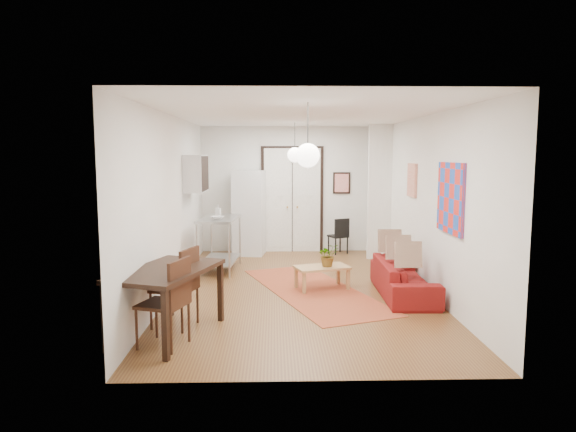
{
  "coord_description": "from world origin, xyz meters",
  "views": [
    {
      "loc": [
        -0.42,
        -8.4,
        2.27
      ],
      "look_at": [
        -0.19,
        0.0,
        1.25
      ],
      "focal_mm": 32.0,
      "sensor_mm": 36.0,
      "label": 1
    }
  ],
  "objects_px": {
    "fridge": "(249,213)",
    "dining_table": "(167,276)",
    "dining_chair_near": "(176,279)",
    "black_side_chair": "(338,232)",
    "sofa": "(404,278)",
    "dining_chair_far": "(164,293)",
    "coffee_table": "(322,269)",
    "kitchen_counter": "(219,235)"
  },
  "relations": [
    {
      "from": "dining_chair_near",
      "to": "dining_chair_far",
      "type": "distance_m",
      "value": 0.7
    },
    {
      "from": "sofa",
      "to": "dining_chair_near",
      "type": "bearing_deg",
      "value": 112.23
    },
    {
      "from": "black_side_chair",
      "to": "dining_table",
      "type": "bearing_deg",
      "value": 38.12
    },
    {
      "from": "coffee_table",
      "to": "dining_chair_far",
      "type": "bearing_deg",
      "value": -131.21
    },
    {
      "from": "dining_chair_far",
      "to": "kitchen_counter",
      "type": "bearing_deg",
      "value": -164.95
    },
    {
      "from": "fridge",
      "to": "dining_chair_far",
      "type": "relative_size",
      "value": 1.79
    },
    {
      "from": "fridge",
      "to": "dining_table",
      "type": "xyz_separation_m",
      "value": [
        -0.76,
        -5.26,
        -0.19
      ]
    },
    {
      "from": "sofa",
      "to": "dining_table",
      "type": "bearing_deg",
      "value": 118.58
    },
    {
      "from": "fridge",
      "to": "kitchen_counter",
      "type": "bearing_deg",
      "value": -99.34
    },
    {
      "from": "fridge",
      "to": "dining_chair_near",
      "type": "distance_m",
      "value": 4.87
    },
    {
      "from": "kitchen_counter",
      "to": "sofa",
      "type": "bearing_deg",
      "value": -26.29
    },
    {
      "from": "kitchen_counter",
      "to": "dining_chair_far",
      "type": "bearing_deg",
      "value": -88.79
    },
    {
      "from": "fridge",
      "to": "dining_chair_far",
      "type": "height_order",
      "value": "fridge"
    },
    {
      "from": "fridge",
      "to": "dining_chair_far",
      "type": "xyz_separation_m",
      "value": [
        -0.75,
        -5.5,
        -0.33
      ]
    },
    {
      "from": "coffee_table",
      "to": "kitchen_counter",
      "type": "distance_m",
      "value": 2.41
    },
    {
      "from": "dining_table",
      "to": "dining_chair_near",
      "type": "distance_m",
      "value": 0.48
    },
    {
      "from": "sofa",
      "to": "dining_table",
      "type": "xyz_separation_m",
      "value": [
        -3.41,
        -1.75,
        0.48
      ]
    },
    {
      "from": "coffee_table",
      "to": "dining_chair_near",
      "type": "bearing_deg",
      "value": -140.95
    },
    {
      "from": "coffee_table",
      "to": "dining_chair_near",
      "type": "relative_size",
      "value": 0.93
    },
    {
      "from": "dining_chair_near",
      "to": "black_side_chair",
      "type": "height_order",
      "value": "dining_chair_near"
    },
    {
      "from": "fridge",
      "to": "dining_table",
      "type": "bearing_deg",
      "value": -90.24
    },
    {
      "from": "dining_chair_far",
      "to": "black_side_chair",
      "type": "bearing_deg",
      "value": 172.37
    },
    {
      "from": "dining_chair_near",
      "to": "dining_chair_far",
      "type": "relative_size",
      "value": 1.0
    },
    {
      "from": "coffee_table",
      "to": "black_side_chair",
      "type": "distance_m",
      "value": 3.26
    },
    {
      "from": "coffee_table",
      "to": "dining_chair_near",
      "type": "xyz_separation_m",
      "value": [
        -2.12,
        -1.72,
        0.28
      ]
    },
    {
      "from": "coffee_table",
      "to": "kitchen_counter",
      "type": "xyz_separation_m",
      "value": [
        -1.87,
        1.48,
        0.36
      ]
    },
    {
      "from": "dining_table",
      "to": "black_side_chair",
      "type": "distance_m",
      "value": 6.06
    },
    {
      "from": "dining_chair_near",
      "to": "coffee_table",
      "type": "bearing_deg",
      "value": 147.74
    },
    {
      "from": "dining_chair_near",
      "to": "dining_chair_far",
      "type": "xyz_separation_m",
      "value": [
        0.0,
        -0.7,
        0.0
      ]
    },
    {
      "from": "sofa",
      "to": "fridge",
      "type": "relative_size",
      "value": 1.02
    },
    {
      "from": "dining_chair_near",
      "to": "dining_chair_far",
      "type": "height_order",
      "value": "same"
    },
    {
      "from": "fridge",
      "to": "black_side_chair",
      "type": "relative_size",
      "value": 2.31
    },
    {
      "from": "fridge",
      "to": "dining_table",
      "type": "height_order",
      "value": "fridge"
    },
    {
      "from": "coffee_table",
      "to": "dining_chair_far",
      "type": "distance_m",
      "value": 3.23
    },
    {
      "from": "sofa",
      "to": "dining_chair_near",
      "type": "distance_m",
      "value": 3.65
    },
    {
      "from": "dining_chair_far",
      "to": "black_side_chair",
      "type": "height_order",
      "value": "dining_chair_far"
    },
    {
      "from": "coffee_table",
      "to": "fridge",
      "type": "relative_size",
      "value": 0.52
    },
    {
      "from": "coffee_table",
      "to": "kitchen_counter",
      "type": "bearing_deg",
      "value": 141.72
    },
    {
      "from": "kitchen_counter",
      "to": "fridge",
      "type": "relative_size",
      "value": 0.75
    },
    {
      "from": "sofa",
      "to": "dining_chair_far",
      "type": "xyz_separation_m",
      "value": [
        -3.4,
        -1.99,
        0.33
      ]
    },
    {
      "from": "dining_table",
      "to": "dining_chair_far",
      "type": "relative_size",
      "value": 1.65
    },
    {
      "from": "dining_table",
      "to": "coffee_table",
      "type": "bearing_deg",
      "value": 45.61
    }
  ]
}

